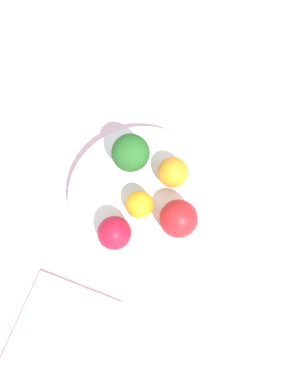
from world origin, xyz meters
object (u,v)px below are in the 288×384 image
bowl (144,197)px  orange_front (173,172)px  apple_green (179,219)px  orange_back (140,205)px  apple_red (114,233)px  napkin (58,343)px  broccoli (131,154)px

bowl → orange_front: size_ratio=5.01×
apple_green → orange_front: (0.03, -0.06, -0.00)m
orange_back → apple_green: bearing=174.0°
apple_red → napkin: apple_red is taller
broccoli → orange_back: (-0.03, 0.06, -0.02)m
bowl → orange_back: orange_back is taller
bowl → napkin: 0.23m
broccoli → orange_front: bearing=177.6°
broccoli → apple_red: 0.11m
apple_red → apple_green: apple_green is taller
orange_front → bowl: bearing=48.3°
broccoli → orange_back: 0.07m
orange_front → napkin: size_ratio=0.27×
orange_back → orange_front: bearing=-117.7°
orange_back → napkin: 0.22m
bowl → apple_red: (0.02, 0.07, 0.04)m
broccoli → orange_back: size_ratio=1.79×
orange_front → orange_back: size_ratio=1.13×
apple_green → orange_back: size_ratio=1.34×
broccoli → apple_green: bearing=142.6°
orange_back → napkin: orange_back is taller
bowl → orange_front: orange_front is taller
bowl → apple_green: 0.08m
bowl → apple_green: apple_green is taller
broccoli → orange_front: (-0.06, 0.00, -0.02)m
bowl → apple_green: (-0.06, 0.03, 0.04)m
apple_red → apple_green: (-0.08, -0.04, 0.00)m
orange_back → napkin: size_ratio=0.24×
apple_red → orange_back: 0.05m
apple_green → orange_front: 0.07m
broccoli → napkin: 0.28m
orange_back → napkin: bearing=74.8°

